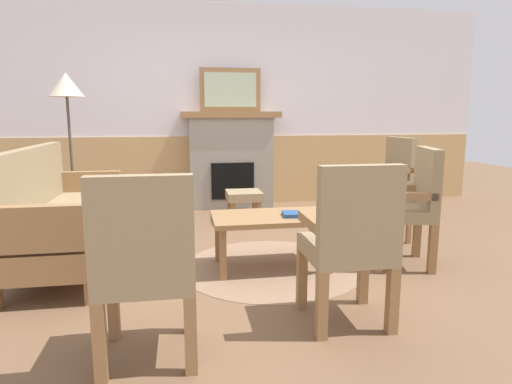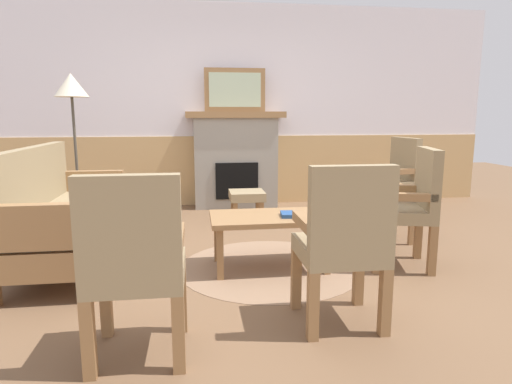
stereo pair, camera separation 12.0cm
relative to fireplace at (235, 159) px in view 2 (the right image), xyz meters
The scene contains 15 objects.
ground_plane 2.44m from the fireplace, 90.00° to the right, with size 14.00×14.00×0.00m, color brown.
wall_back 0.70m from the fireplace, 90.00° to the left, with size 7.20×0.14×2.70m.
fireplace is the anchor object (origin of this frame).
framed_picture 0.91m from the fireplace, 90.00° to the left, with size 0.80×0.04×0.56m.
couch 2.68m from the fireplace, 127.55° to the right, with size 0.70×1.80×0.98m.
coffee_table 2.48m from the fireplace, 88.87° to the right, with size 0.96×0.56×0.44m.
round_rug 2.55m from the fireplace, 88.87° to the right, with size 1.50×1.50×0.01m, color #896B51.
book_on_table 2.54m from the fireplace, 85.21° to the right, with size 0.16×0.17×0.03m, color navy.
footstool 0.94m from the fireplace, 86.72° to the right, with size 0.40×0.40×0.36m.
armchair_near_fireplace 2.08m from the fireplace, 32.36° to the right, with size 0.55×0.55×0.98m.
armchair_by_window_left 2.85m from the fireplace, 65.34° to the right, with size 0.58×0.58×0.98m.
armchair_front_left 3.55m from the fireplace, 85.23° to the right, with size 0.48×0.48×0.98m.
armchair_front_center 3.84m from the fireplace, 102.82° to the right, with size 0.48×0.48×0.98m.
side_table 2.29m from the fireplace, 54.43° to the right, with size 0.44×0.44×0.55m.
floor_lamp_by_couch 2.17m from the fireplace, 156.13° to the right, with size 0.36×0.36×1.68m.
Camera 2 is at (-0.54, -3.54, 1.25)m, focal length 30.88 mm.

